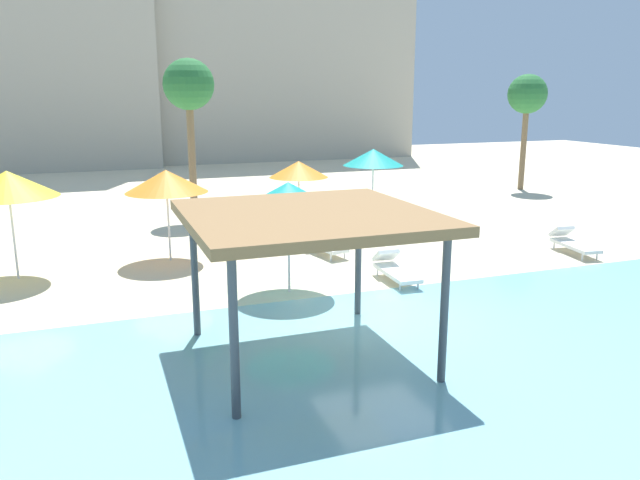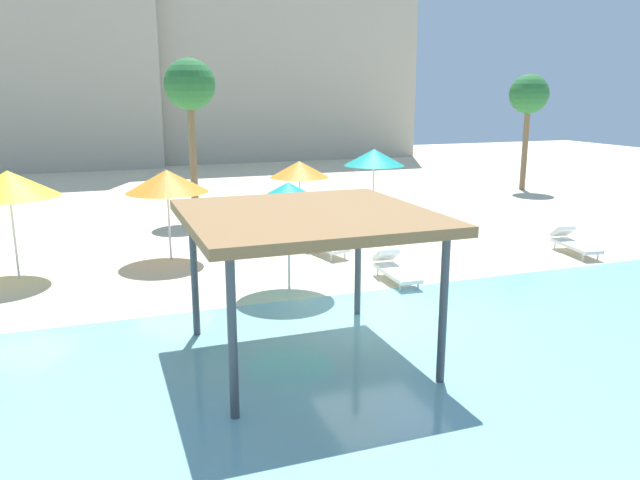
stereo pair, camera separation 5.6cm
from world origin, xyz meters
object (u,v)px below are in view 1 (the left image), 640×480
object	(u,v)px
beach_umbrella_yellow_0	(8,184)
shade_pavilion	(308,221)
beach_umbrella_teal_2	(288,195)
lounge_chair_2	(394,269)
beach_umbrella_teal_4	(373,157)
lounge_chair_0	(572,242)
palm_tree_2	(527,96)
lounge_chair_3	(322,243)
beach_umbrella_orange_1	(299,169)
palm_tree_1	(189,88)
beach_umbrella_orange_3	(166,181)

from	to	relation	value
beach_umbrella_yellow_0	shade_pavilion	bearing A→B (deg)	-53.28
beach_umbrella_teal_2	lounge_chair_2	world-z (taller)	beach_umbrella_teal_2
shade_pavilion	lounge_chair_2	distance (m)	5.69
shade_pavilion	lounge_chair_2	size ratio (longest dim) A/B	2.18
beach_umbrella_teal_2	beach_umbrella_teal_4	world-z (taller)	beach_umbrella_teal_4
lounge_chair_0	palm_tree_2	bearing A→B (deg)	156.73
beach_umbrella_yellow_0	lounge_chair_0	size ratio (longest dim) A/B	1.45
lounge_chair_3	palm_tree_2	bearing A→B (deg)	110.33
lounge_chair_0	beach_umbrella_teal_2	bearing A→B (deg)	-78.15
beach_umbrella_orange_1	lounge_chair_3	xyz separation A→B (m)	(-0.19, -2.74, -1.91)
shade_pavilion	beach_umbrella_teal_4	size ratio (longest dim) A/B	1.48
shade_pavilion	beach_umbrella_yellow_0	size ratio (longest dim) A/B	1.48
beach_umbrella_teal_2	palm_tree_1	xyz separation A→B (m)	(-0.69, 10.04, 2.53)
beach_umbrella_teal_4	palm_tree_2	bearing A→B (deg)	27.58
beach_umbrella_orange_3	beach_umbrella_orange_1	bearing A→B (deg)	23.12
beach_umbrella_yellow_0	beach_umbrella_teal_2	distance (m)	7.27
beach_umbrella_yellow_0	lounge_chair_0	xyz separation A→B (m)	(15.57, -2.88, -2.17)
beach_umbrella_teal_4	lounge_chair_0	bearing A→B (deg)	-52.60
beach_umbrella_orange_1	palm_tree_1	world-z (taller)	palm_tree_1
lounge_chair_2	beach_umbrella_yellow_0	bearing A→B (deg)	-108.82
beach_umbrella_orange_1	beach_umbrella_teal_2	world-z (taller)	beach_umbrella_teal_2
lounge_chair_0	palm_tree_1	xyz separation A→B (m)	(-9.90, 9.39, 4.59)
palm_tree_1	beach_umbrella_orange_3	bearing A→B (deg)	-105.53
beach_umbrella_orange_1	lounge_chair_0	xyz separation A→B (m)	(6.98, -5.32, -1.91)
palm_tree_2	beach_umbrella_teal_2	bearing A→B (deg)	-143.55
shade_pavilion	beach_umbrella_teal_4	xyz separation A→B (m)	(5.90, 9.94, -0.04)
shade_pavilion	beach_umbrella_teal_2	world-z (taller)	shade_pavilion
lounge_chair_3	beach_umbrella_teal_2	bearing A→B (deg)	-43.69
lounge_chair_3	palm_tree_2	xyz separation A→B (m)	(13.87, 8.54, 4.24)
beach_umbrella_yellow_0	lounge_chair_0	bearing A→B (deg)	-10.50
beach_umbrella_orange_3	lounge_chair_0	bearing A→B (deg)	-16.16
shade_pavilion	beach_umbrella_yellow_0	xyz separation A→B (m)	(-5.51, 7.38, -0.07)
beach_umbrella_orange_1	lounge_chair_2	world-z (taller)	beach_umbrella_orange_1
beach_umbrella_yellow_0	palm_tree_1	bearing A→B (deg)	48.94
beach_umbrella_orange_3	beach_umbrella_teal_4	bearing A→B (deg)	15.70
beach_umbrella_orange_3	lounge_chair_0	xyz separation A→B (m)	(11.58, -3.35, -1.99)
lounge_chair_2	palm_tree_1	size ratio (longest dim) A/B	0.32
beach_umbrella_yellow_0	lounge_chair_3	world-z (taller)	beach_umbrella_yellow_0
beach_umbrella_orange_1	lounge_chair_3	world-z (taller)	beach_umbrella_orange_1
palm_tree_2	beach_umbrella_teal_4	bearing A→B (deg)	-152.42
beach_umbrella_teal_2	lounge_chair_0	bearing A→B (deg)	4.00
beach_umbrella_teal_2	palm_tree_2	bearing A→B (deg)	36.45
beach_umbrella_yellow_0	lounge_chair_0	distance (m)	15.98
lounge_chair_0	lounge_chair_2	distance (m)	6.44
palm_tree_2	beach_umbrella_orange_1	bearing A→B (deg)	-157.04
beach_umbrella_yellow_0	palm_tree_1	world-z (taller)	palm_tree_1
beach_umbrella_yellow_0	beach_umbrella_teal_4	bearing A→B (deg)	12.62
shade_pavilion	beach_umbrella_orange_1	distance (m)	10.30
beach_umbrella_orange_1	beach_umbrella_teal_4	xyz separation A→B (m)	(2.82, 0.12, 0.29)
shade_pavilion	palm_tree_2	bearing A→B (deg)	42.96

